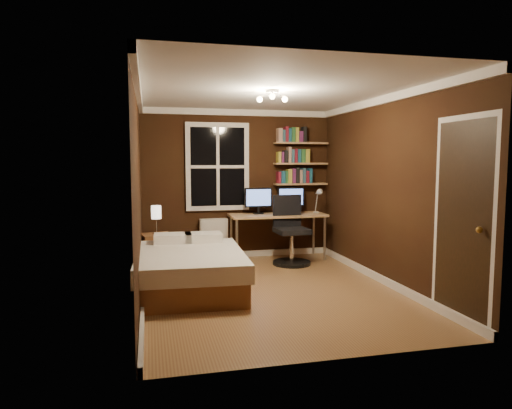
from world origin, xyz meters
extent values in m
plane|color=brown|center=(0.00, 0.00, 0.00)|extent=(4.20, 4.20, 0.00)
cube|color=black|center=(0.00, 2.10, 1.25)|extent=(3.20, 0.04, 2.50)
cube|color=black|center=(-1.60, 0.00, 1.25)|extent=(0.04, 4.20, 2.50)
cube|color=black|center=(1.60, 0.00, 1.25)|extent=(0.04, 4.20, 2.50)
cube|color=white|center=(0.00, 0.00, 2.50)|extent=(3.20, 4.20, 0.02)
cube|color=silver|center=(-0.35, 2.06, 1.55)|extent=(1.06, 0.06, 1.46)
sphere|color=gold|center=(1.55, -1.85, 1.00)|extent=(0.06, 0.06, 0.06)
cube|color=tan|center=(1.08, 1.98, 1.25)|extent=(0.92, 0.22, 0.03)
cube|color=tan|center=(1.08, 1.98, 1.60)|extent=(0.92, 0.22, 0.03)
cube|color=tan|center=(1.08, 1.98, 1.95)|extent=(0.92, 0.22, 0.03)
cube|color=brown|center=(-0.98, 0.23, 0.14)|extent=(1.33, 1.84, 0.29)
cube|color=silver|center=(-0.98, 0.23, 0.39)|extent=(1.41, 1.90, 0.21)
cube|color=white|center=(-1.16, 0.94, 0.56)|extent=(0.53, 0.38, 0.13)
cube|color=white|center=(-0.73, 0.92, 0.56)|extent=(0.53, 0.38, 0.13)
cube|color=brown|center=(-1.37, 1.54, 0.27)|extent=(0.50, 0.50, 0.54)
cube|color=silver|center=(-0.44, 1.98, 0.34)|extent=(0.46, 0.16, 0.69)
cube|color=tan|center=(0.61, 1.78, 0.74)|extent=(1.61, 0.60, 0.04)
cylinder|color=beige|center=(-0.13, 1.52, 0.36)|extent=(0.04, 0.04, 0.72)
cylinder|color=beige|center=(1.35, 1.52, 0.36)|extent=(0.04, 0.04, 0.72)
cylinder|color=beige|center=(-0.13, 2.04, 0.36)|extent=(0.04, 0.04, 0.72)
cylinder|color=beige|center=(1.35, 2.04, 0.36)|extent=(0.04, 0.04, 0.72)
cylinder|color=black|center=(0.72, 1.33, 0.03)|extent=(0.61, 0.61, 0.05)
cylinder|color=silver|center=(0.72, 1.33, 0.28)|extent=(0.07, 0.07, 0.45)
cube|color=black|center=(0.72, 1.33, 0.54)|extent=(0.52, 0.52, 0.08)
cube|color=black|center=(0.71, 1.55, 0.84)|extent=(0.47, 0.08, 0.52)
camera|label=1|loc=(-1.48, -5.50, 1.65)|focal=32.00mm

